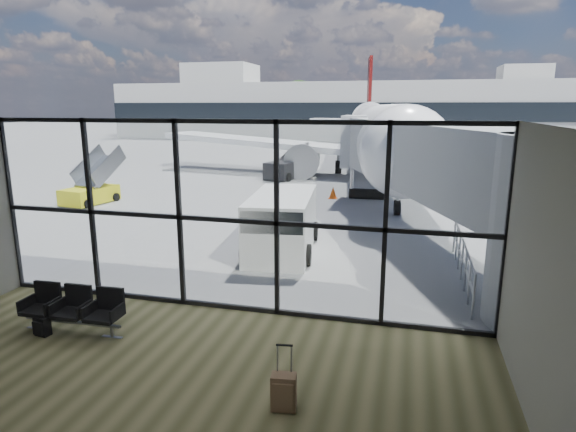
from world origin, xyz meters
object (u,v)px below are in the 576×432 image
at_px(service_van, 282,223).
at_px(airliner, 378,132).
at_px(belt_loader, 286,168).
at_px(mobile_stairs, 91,192).
at_px(seating_row, 75,307).
at_px(backpack, 42,326).
at_px(suitcase, 284,392).

bearing_deg(service_van, airliner, 78.61).
relative_size(airliner, belt_loader, 8.10).
height_order(service_van, mobile_stairs, mobile_stairs).
bearing_deg(mobile_stairs, belt_loader, 64.16).
bearing_deg(airliner, seating_row, -106.86).
xyz_separation_m(airliner, service_van, (-1.65, -20.81, -1.94)).
height_order(airliner, belt_loader, airliner).
height_order(seating_row, belt_loader, belt_loader).
relative_size(seating_row, backpack, 4.89).
relative_size(belt_loader, mobile_stairs, 1.37).
height_order(backpack, belt_loader, belt_loader).
relative_size(backpack, airliner, 0.01).
bearing_deg(mobile_stairs, airliner, 58.08).
bearing_deg(seating_row, belt_loader, 91.54).
bearing_deg(service_van, backpack, -122.17).
height_order(service_van, belt_loader, belt_loader).
bearing_deg(suitcase, seating_row, 154.16).
height_order(seating_row, service_van, service_van).
relative_size(seating_row, suitcase, 2.08).
relative_size(backpack, belt_loader, 0.10).
height_order(backpack, suitcase, suitcase).
bearing_deg(mobile_stairs, backpack, -48.85).
bearing_deg(service_van, seating_row, -119.62).
bearing_deg(suitcase, backpack, 159.53).
xyz_separation_m(service_van, belt_loader, (-4.09, 16.25, -0.31)).
bearing_deg(airliner, suitcase, -96.44).
relative_size(suitcase, airliner, 0.03).
bearing_deg(belt_loader, airliner, 50.14).
distance_m(seating_row, service_van, 7.30).
bearing_deg(belt_loader, seating_row, -75.20).
relative_size(seating_row, belt_loader, 0.49).
xyz_separation_m(airliner, mobile_stairs, (-13.07, -15.19, -2.40)).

